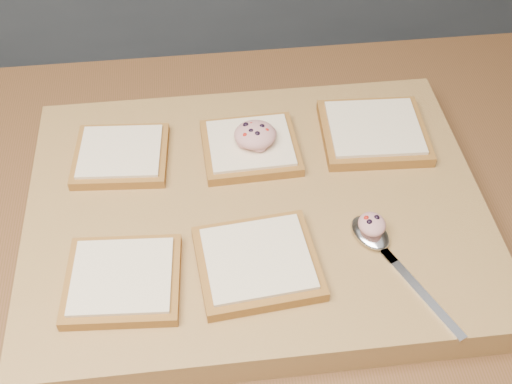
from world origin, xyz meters
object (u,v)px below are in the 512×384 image
tuna_salad_dollop (255,135)px  spoon (377,241)px  bread_far_center (250,147)px  cutting_board (256,213)px

tuna_salad_dollop → spoon: bearing=-54.0°
bread_far_center → spoon: (0.12, -0.16, -0.00)m
bread_far_center → tuna_salad_dollop: bearing=-5.6°
cutting_board → bread_far_center: bread_far_center is taller
spoon → cutting_board: bearing=148.1°
cutting_board → tuna_salad_dollop: 0.10m
bread_far_center → spoon: 0.20m
bread_far_center → tuna_salad_dollop: (0.01, -0.00, 0.02)m
cutting_board → bread_far_center: size_ratio=4.42×
spoon → tuna_salad_dollop: bearing=126.0°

